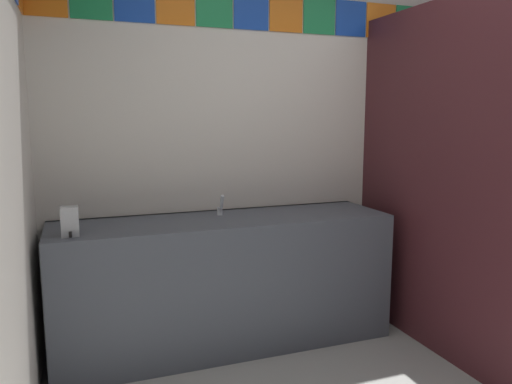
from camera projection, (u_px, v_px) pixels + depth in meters
name	position (u px, v px, depth m)	size (l,w,h in m)	color
wall_back	(314.00, 127.00, 3.54)	(3.75, 0.09, 2.73)	silver
vanity_counter	(225.00, 280.00, 3.11)	(2.09, 0.58, 0.82)	#4C515B
faucet_center	(221.00, 207.00, 3.12)	(0.04, 0.10, 0.14)	silver
soap_dispenser	(70.00, 222.00, 2.57)	(0.09, 0.09, 0.16)	#B7BABF
stall_divider	(492.00, 185.00, 2.76)	(0.92, 1.58, 2.13)	#471E23
toilet	(457.00, 276.00, 3.53)	(0.39, 0.49, 0.74)	white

